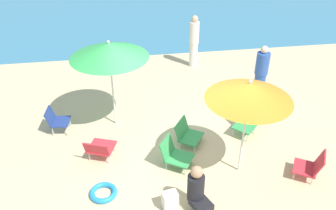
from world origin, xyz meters
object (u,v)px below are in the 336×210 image
at_px(swim_ring, 103,193).
at_px(beach_bag, 170,200).
at_px(person_a, 197,190).
at_px(beach_chair_a, 100,148).
at_px(beach_chair_b, 247,122).
at_px(beach_chair_e, 312,166).
at_px(umbrella_orange, 249,91).
at_px(beach_chair_f, 174,154).
at_px(beach_chair_d, 56,119).
at_px(person_c, 194,41).
at_px(umbrella_green, 109,50).
at_px(person_b, 260,76).
at_px(beach_chair_c, 187,133).

bearing_deg(swim_ring, beach_bag, -22.02).
relative_size(person_a, beach_bag, 2.77).
distance_m(beach_chair_a, beach_chair_b, 3.39).
height_order(beach_chair_e, beach_bag, beach_chair_e).
distance_m(umbrella_orange, beach_chair_f, 2.06).
xyz_separation_m(umbrella_orange, beach_chair_d, (-3.81, 1.93, -1.53)).
bearing_deg(swim_ring, umbrella_orange, 5.74).
height_order(beach_chair_b, swim_ring, beach_chair_b).
bearing_deg(umbrella_orange, person_a, -141.42).
height_order(person_c, beach_bag, person_c).
bearing_deg(beach_chair_e, beach_chair_a, 15.22).
xyz_separation_m(umbrella_green, person_b, (3.73, 0.35, -1.10)).
bearing_deg(beach_chair_e, beach_chair_b, -33.45).
bearing_deg(beach_chair_b, beach_chair_a, -38.06).
bearing_deg(beach_chair_f, beach_chair_b, 56.93).
bearing_deg(beach_chair_f, umbrella_green, 156.76).
distance_m(beach_chair_a, beach_chair_d, 1.53).
height_order(beach_chair_d, beach_chair_f, beach_chair_f).
bearing_deg(beach_bag, person_b, 48.20).
bearing_deg(swim_ring, beach_chair_f, 23.40).
bearing_deg(beach_chair_d, beach_chair_a, -42.13).
bearing_deg(umbrella_orange, beach_chair_d, 153.18).
relative_size(beach_chair_e, person_c, 0.43).
relative_size(beach_chair_f, beach_bag, 2.26).
distance_m(person_c, beach_bag, 5.96).
distance_m(beach_chair_e, person_b, 2.87).
bearing_deg(beach_chair_c, beach_chair_b, 40.07).
height_order(beach_chair_d, beach_bag, beach_chair_d).
xyz_separation_m(beach_chair_e, person_a, (-2.40, -0.44, 0.16)).
relative_size(umbrella_orange, person_b, 1.27).
height_order(umbrella_orange, person_c, umbrella_orange).
relative_size(umbrella_green, person_c, 1.31).
bearing_deg(beach_chair_b, beach_bag, -2.35).
height_order(person_a, swim_ring, person_a).
bearing_deg(person_c, person_a, -133.99).
bearing_deg(beach_chair_b, umbrella_orange, 19.60).
bearing_deg(beach_chair_c, umbrella_orange, -16.00).
xyz_separation_m(beach_chair_a, person_a, (1.72, -1.63, 0.17)).
height_order(umbrella_green, beach_chair_f, umbrella_green).
bearing_deg(person_a, beach_chair_c, 150.82).
xyz_separation_m(umbrella_green, beach_chair_a, (-0.35, -1.28, -1.64)).
bearing_deg(beach_chair_d, person_c, 44.11).
bearing_deg(person_b, swim_ring, -38.36).
relative_size(beach_chair_a, beach_chair_b, 1.03).
bearing_deg(beach_chair_f, beach_chair_e, 15.82).
xyz_separation_m(beach_chair_a, person_b, (4.09, 1.63, 0.53)).
bearing_deg(beach_chair_b, beach_chair_c, -38.31).
distance_m(umbrella_orange, person_a, 1.96).
distance_m(beach_chair_b, swim_ring, 3.63).
height_order(person_a, person_c, person_c).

